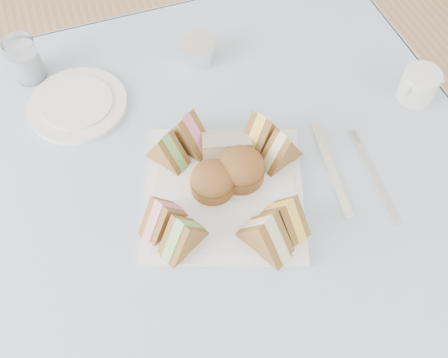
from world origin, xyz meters
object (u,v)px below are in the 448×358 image
object	(u,v)px
serving_plate	(224,193)
water_glass	(25,60)
table	(219,271)
creamer_jug	(419,85)

from	to	relation	value
serving_plate	water_glass	size ratio (longest dim) A/B	3.01
table	serving_plate	size ratio (longest dim) A/B	3.28
table	serving_plate	world-z (taller)	serving_plate
serving_plate	creamer_jug	bearing A→B (deg)	31.04
table	water_glass	distance (m)	0.64
table	water_glass	size ratio (longest dim) A/B	9.89
water_glass	creamer_jug	xyz separation A→B (m)	(0.72, -0.32, -0.01)
table	creamer_jug	xyz separation A→B (m)	(0.44, 0.07, 0.41)
creamer_jug	serving_plate	bearing A→B (deg)	176.83
table	water_glass	world-z (taller)	water_glass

